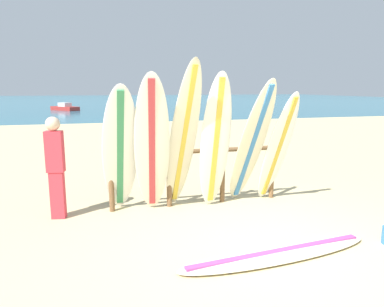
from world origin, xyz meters
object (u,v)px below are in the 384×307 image
at_px(surfboard_leaning_left, 152,146).
at_px(surfboard_leaning_center, 215,142).
at_px(surfboard_rack, 196,166).
at_px(surfboard_lying_on_sand, 278,253).
at_px(surfboard_leaning_center_left, 183,138).
at_px(surfboard_leaning_right, 278,148).
at_px(small_boat_offshore, 65,108).
at_px(surfboard_leaning_center_right, 251,144).
at_px(beachgoer_standing, 56,163).
at_px(surfboard_leaning_far_left, 120,151).

xyz_separation_m(surfboard_leaning_left, surfboard_leaning_center, (1.08, 0.06, 0.01)).
distance_m(surfboard_rack, surfboard_lying_on_sand, 2.35).
bearing_deg(surfboard_leaning_left, surfboard_leaning_center_left, 5.80).
distance_m(surfboard_leaning_right, small_boat_offshore, 29.80).
relative_size(surfboard_leaning_right, small_boat_offshore, 0.67).
distance_m(surfboard_leaning_right, surfboard_lying_on_sand, 2.31).
bearing_deg(surfboard_leaning_center_left, surfboard_rack, 46.95).
relative_size(surfboard_leaning_center_right, surfboard_leaning_right, 1.10).
xyz_separation_m(beachgoer_standing, small_boat_offshore, (-2.15, 28.96, -0.64)).
height_order(surfboard_leaning_center_right, small_boat_offshore, surfboard_leaning_center_right).
relative_size(surfboard_leaning_center_left, surfboard_leaning_right, 1.25).
xyz_separation_m(surfboard_rack, surfboard_leaning_far_left, (-1.34, -0.25, 0.37)).
relative_size(surfboard_leaning_center_right, surfboard_lying_on_sand, 0.82).
height_order(surfboard_leaning_left, surfboard_leaning_center, surfboard_leaning_center).
bearing_deg(surfboard_leaning_center_right, surfboard_rack, 155.28).
distance_m(surfboard_rack, surfboard_leaning_far_left, 1.41).
relative_size(beachgoer_standing, small_boat_offshore, 0.54).
height_order(surfboard_leaning_far_left, surfboard_lying_on_sand, surfboard_leaning_far_left).
relative_size(surfboard_leaning_far_left, small_boat_offshore, 0.71).
bearing_deg(surfboard_leaning_far_left, surfboard_leaning_center_right, -3.83).
bearing_deg(surfboard_lying_on_sand, surfboard_leaning_right, 62.79).
bearing_deg(surfboard_leaning_left, surfboard_lying_on_sand, -54.53).
height_order(surfboard_leaning_far_left, surfboard_leaning_right, surfboard_leaning_far_left).
xyz_separation_m(surfboard_leaning_center_left, surfboard_lying_on_sand, (0.76, -1.86, -1.23)).
bearing_deg(surfboard_leaning_center_left, surfboard_leaning_right, -0.03).
bearing_deg(small_boat_offshore, surfboard_rack, -81.17).
bearing_deg(small_boat_offshore, beachgoer_standing, -85.75).
bearing_deg(surfboard_rack, surfboard_leaning_center, -54.63).
height_order(surfboard_leaning_center_left, surfboard_leaning_center_right, surfboard_leaning_center_left).
height_order(surfboard_leaning_far_left, surfboard_leaning_center_left, surfboard_leaning_center_left).
distance_m(surfboard_rack, surfboard_leaning_center_right, 1.04).
bearing_deg(surfboard_leaning_right, surfboard_leaning_center_left, 179.97).
xyz_separation_m(surfboard_leaning_left, surfboard_leaning_right, (2.24, 0.05, -0.14)).
bearing_deg(surfboard_leaning_far_left, surfboard_lying_on_sand, -47.72).
bearing_deg(surfboard_leaning_center, surfboard_leaning_far_left, 177.02).
bearing_deg(surfboard_leaning_right, beachgoer_standing, 176.22).
bearing_deg(surfboard_leaning_center_left, surfboard_leaning_center, 1.19).
bearing_deg(surfboard_leaning_center, surfboard_leaning_left, -176.57).
bearing_deg(surfboard_leaning_center_right, surfboard_leaning_center_left, 177.41).
distance_m(surfboard_leaning_far_left, surfboard_leaning_center_right, 2.21).
xyz_separation_m(surfboard_leaning_center_left, surfboard_leaning_center_right, (1.19, -0.05, -0.15)).
height_order(surfboard_leaning_center, small_boat_offshore, surfboard_leaning_center).
xyz_separation_m(surfboard_leaning_far_left, small_boat_offshore, (-3.15, 29.11, -0.82)).
height_order(beachgoer_standing, small_boat_offshore, beachgoer_standing).
distance_m(surfboard_leaning_left, surfboard_leaning_right, 2.25).
relative_size(surfboard_leaning_left, surfboard_lying_on_sand, 0.85).
bearing_deg(surfboard_leaning_far_left, surfboard_leaning_center, -2.98).
xyz_separation_m(surfboard_lying_on_sand, beachgoer_standing, (-2.77, 2.11, 0.86)).
distance_m(surfboard_leaning_center_left, surfboard_lying_on_sand, 2.36).
distance_m(surfboard_rack, surfboard_leaning_right, 1.47).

